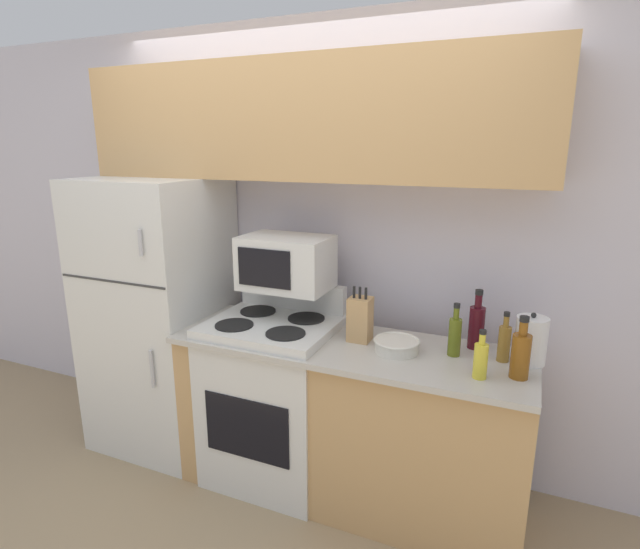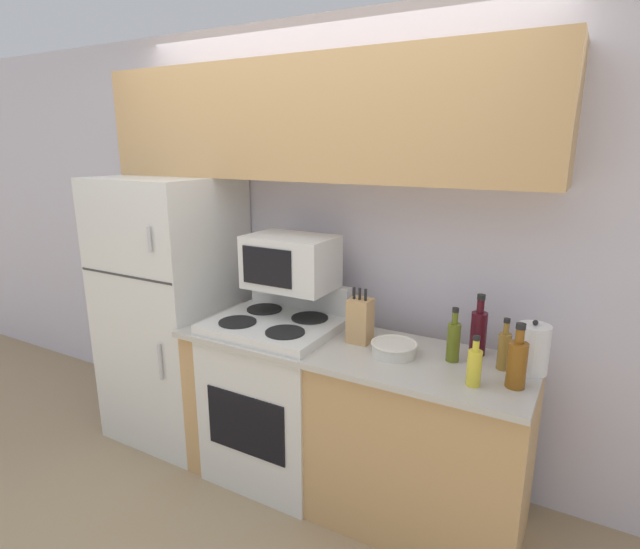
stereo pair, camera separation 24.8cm
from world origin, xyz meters
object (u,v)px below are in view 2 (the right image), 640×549
object	(u,v)px
stove	(276,395)
bottle_vinegar	(504,349)
knife_block	(360,320)
bowl	(394,348)
bottle_olive_oil	(453,340)
bottle_cooking_spray	(474,366)
bottle_wine_red	(478,331)
refrigerator	(174,309)
microwave	(291,262)
kettle	(532,349)
bottle_whiskey	(517,362)

from	to	relation	value
stove	bottle_vinegar	world-z (taller)	bottle_vinegar
knife_block	bowl	bearing A→B (deg)	-17.55
bottle_olive_oil	bottle_vinegar	bearing A→B (deg)	6.11
knife_block	bottle_cooking_spray	world-z (taller)	knife_block
bottle_wine_red	bottle_cooking_spray	size ratio (longest dim) A/B	1.36
bottle_olive_oil	refrigerator	bearing A→B (deg)	179.59
stove	microwave	bearing A→B (deg)	71.77
bowl	bottle_wine_red	size ratio (longest dim) A/B	0.75
stove	bottle_olive_oil	world-z (taller)	bottle_olive_oil
bowl	refrigerator	bearing A→B (deg)	177.00
bottle_wine_red	kettle	bearing A→B (deg)	-17.91
refrigerator	bottle_vinegar	bearing A→B (deg)	0.31
bottle_vinegar	knife_block	bearing A→B (deg)	-178.02
stove	bottle_wine_red	world-z (taller)	bottle_wine_red
bottle_olive_oil	bottle_cooking_spray	bearing A→B (deg)	-55.06
bowl	bottle_olive_oil	distance (m)	0.28
stove	knife_block	size ratio (longest dim) A/B	3.81
microwave	bottle_wine_red	world-z (taller)	microwave
bottle_vinegar	bottle_wine_red	size ratio (longest dim) A/B	0.80
microwave	kettle	xyz separation A→B (m)	(1.25, 0.00, -0.25)
bowl	bottle_whiskey	bearing A→B (deg)	-6.58
bottle_whiskey	bottle_vinegar	xyz separation A→B (m)	(-0.08, 0.16, -0.02)
knife_block	microwave	bearing A→B (deg)	173.46
refrigerator	knife_block	size ratio (longest dim) A/B	5.83
stove	bowl	bearing A→B (deg)	-0.38
bottle_cooking_spray	kettle	distance (m)	0.32
bowl	bottle_cooking_spray	world-z (taller)	bottle_cooking_spray
microwave	bottle_vinegar	xyz separation A→B (m)	(1.14, -0.03, -0.26)
bottle_cooking_spray	bottle_wine_red	bearing A→B (deg)	99.77
bottle_wine_red	kettle	distance (m)	0.26
refrigerator	bowl	xyz separation A→B (m)	(1.53, -0.08, 0.08)
stove	kettle	bearing A→B (deg)	5.12
refrigerator	bottle_cooking_spray	world-z (taller)	refrigerator
knife_block	bottle_whiskey	bearing A→B (deg)	-9.69
stove	microwave	xyz separation A→B (m)	(0.04, 0.11, 0.76)
bottle_wine_red	kettle	size ratio (longest dim) A/B	1.23
knife_block	bottle_vinegar	size ratio (longest dim) A/B	1.20
knife_block	bowl	xyz separation A→B (m)	(0.21, -0.07, -0.08)
kettle	bottle_cooking_spray	bearing A→B (deg)	-127.13
bottle_whiskey	bottle_vinegar	size ratio (longest dim) A/B	1.17
stove	knife_block	bearing A→B (deg)	7.37
bottle_olive_oil	stove	bearing A→B (deg)	-176.24
microwave	refrigerator	bearing A→B (deg)	-177.52
stove	microwave	size ratio (longest dim) A/B	2.31
knife_block	bottle_whiskey	distance (m)	0.78
refrigerator	kettle	world-z (taller)	refrigerator
bowl	bottle_olive_oil	size ratio (longest dim) A/B	0.87
bottle_whiskey	bottle_olive_oil	xyz separation A→B (m)	(-0.30, 0.13, -0.01)
kettle	bottle_whiskey	bearing A→B (deg)	-101.21
microwave	bottle_wine_red	size ratio (longest dim) A/B	1.59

